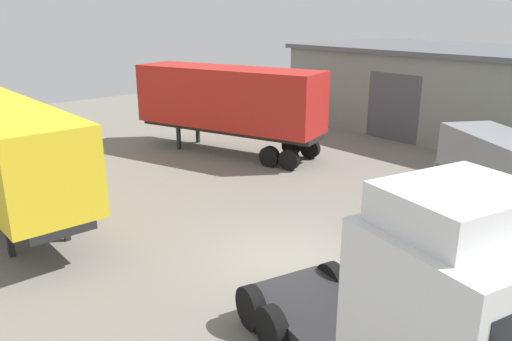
% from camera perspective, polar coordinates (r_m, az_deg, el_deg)
% --- Properties ---
extents(ground_plane, '(60.00, 60.00, 0.00)m').
position_cam_1_polar(ground_plane, '(14.34, 3.20, -10.11)').
color(ground_plane, slate).
extents(tractor_unit_white, '(6.40, 3.71, 4.39)m').
position_cam_1_polar(tractor_unit_white, '(8.52, 19.71, -16.14)').
color(tractor_unit_white, silver).
rests_on(tractor_unit_white, ground_plane).
extents(container_trailer_orange, '(9.76, 5.37, 4.17)m').
position_cam_1_polar(container_trailer_orange, '(24.38, -3.10, 8.08)').
color(container_trailer_orange, red).
rests_on(container_trailer_orange, ground_plane).
extents(delivery_van_grey, '(5.79, 4.61, 2.80)m').
position_cam_1_polar(delivery_van_grey, '(18.42, 26.52, -0.54)').
color(delivery_van_grey, gray).
rests_on(delivery_van_grey, ground_plane).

